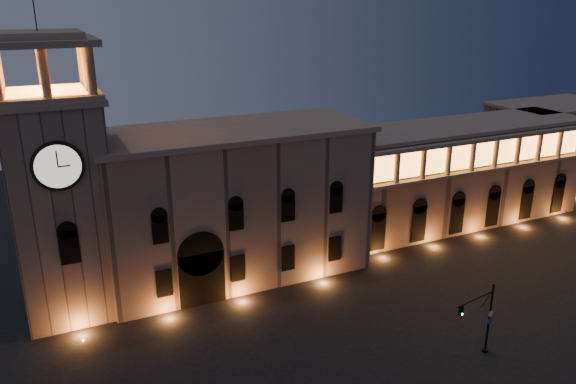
# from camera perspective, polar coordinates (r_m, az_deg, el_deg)

# --- Properties ---
(ground) EXTENTS (160.00, 160.00, 0.00)m
(ground) POSITION_cam_1_polar(r_m,az_deg,el_deg) (52.48, 5.58, -17.50)
(ground) COLOR black
(ground) RESTS_ON ground
(government_building) EXTENTS (30.80, 12.80, 17.60)m
(government_building) POSITION_cam_1_polar(r_m,az_deg,el_deg) (65.22, -5.47, -1.09)
(government_building) COLOR #816354
(government_building) RESTS_ON ground
(clock_tower) EXTENTS (9.80, 9.80, 32.40)m
(clock_tower) POSITION_cam_1_polar(r_m,az_deg,el_deg) (59.97, -22.08, -0.52)
(clock_tower) COLOR #816354
(clock_tower) RESTS_ON ground
(colonnade_wing) EXTENTS (40.60, 11.50, 14.50)m
(colonnade_wing) POSITION_cam_1_polar(r_m,az_deg,el_deg) (84.09, 16.51, 1.84)
(colonnade_wing) COLOR #7C5E4F
(colonnade_wing) RESTS_ON ground
(secondary_building) EXTENTS (20.00, 12.00, 14.00)m
(secondary_building) POSITION_cam_1_polar(r_m,az_deg,el_deg) (106.47, 25.04, 4.19)
(secondary_building) COLOR #7C5E4F
(secondary_building) RESTS_ON ground
(traffic_light) EXTENTS (5.13, 1.28, 7.14)m
(traffic_light) POSITION_cam_1_polar(r_m,az_deg,el_deg) (54.80, 19.24, -12.17)
(traffic_light) COLOR black
(traffic_light) RESTS_ON ground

